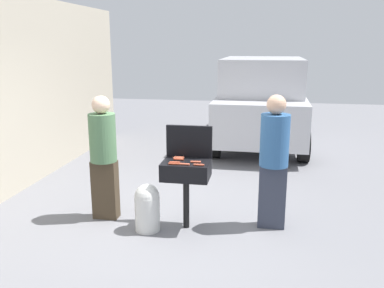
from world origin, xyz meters
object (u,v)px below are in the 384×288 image
object	(u,v)px
hot_dog_2	(199,165)
parked_minivan	(262,101)
bbq_grill	(186,172)
hot_dog_4	(179,157)
hot_dog_0	(175,162)
person_left	(103,153)
hot_dog_1	(184,164)
hot_dog_5	(179,159)
hot_dog_7	(178,158)
propane_tank	(147,207)
hot_dog_3	(174,164)
hot_dog_6	(196,162)
person_right	(274,157)

from	to	relation	value
hot_dog_2	parked_minivan	distance (m)	5.11
bbq_grill	hot_dog_4	xyz separation A→B (m)	(-0.12, 0.14, 0.15)
hot_dog_0	person_left	bearing A→B (deg)	167.99
hot_dog_1	person_left	world-z (taller)	person_left
hot_dog_5	hot_dog_7	size ratio (longest dim) A/B	1.00
hot_dog_5	propane_tank	bearing A→B (deg)	-150.66
hot_dog_7	hot_dog_3	bearing A→B (deg)	-91.09
hot_dog_3	hot_dog_6	size ratio (longest dim) A/B	1.00
hot_dog_4	bbq_grill	bearing A→B (deg)	-50.08
propane_tank	parked_minivan	world-z (taller)	parked_minivan
bbq_grill	hot_dog_0	world-z (taller)	hot_dog_0
hot_dog_2	person_right	size ratio (longest dim) A/B	0.07
hot_dog_3	hot_dog_0	bearing A→B (deg)	89.66
hot_dog_1	hot_dog_2	xyz separation A→B (m)	(0.18, 0.00, 0.00)
hot_dog_7	bbq_grill	bearing A→B (deg)	-36.84
person_left	hot_dog_2	bearing A→B (deg)	-16.60
hot_dog_3	hot_dog_6	bearing A→B (deg)	26.69
propane_tank	hot_dog_0	bearing A→B (deg)	10.74
hot_dog_1	person_left	size ratio (longest dim) A/B	0.08
bbq_grill	hot_dog_7	xyz separation A→B (m)	(-0.12, 0.09, 0.15)
bbq_grill	hot_dog_5	xyz separation A→B (m)	(-0.10, 0.04, 0.15)
hot_dog_5	bbq_grill	bearing A→B (deg)	-22.47
hot_dog_2	hot_dog_5	xyz separation A→B (m)	(-0.29, 0.20, 0.00)
person_right	hot_dog_4	bearing A→B (deg)	0.91
hot_dog_6	person_right	size ratio (longest dim) A/B	0.07
hot_dog_4	hot_dog_5	size ratio (longest dim) A/B	1.00
hot_dog_3	propane_tank	xyz separation A→B (m)	(-0.35, -0.01, -0.58)
hot_dog_5	hot_dog_3	bearing A→B (deg)	-95.95
hot_dog_3	parked_minivan	xyz separation A→B (m)	(1.01, 5.07, 0.12)
hot_dog_5	hot_dog_6	xyz separation A→B (m)	(0.23, -0.08, 0.00)
hot_dog_6	propane_tank	distance (m)	0.85
propane_tank	hot_dog_2	bearing A→B (deg)	1.17
hot_dog_1	hot_dog_3	world-z (taller)	same
hot_dog_2	hot_dog_3	world-z (taller)	same
propane_tank	hot_dog_4	bearing A→B (deg)	40.19
hot_dog_2	hot_dog_6	size ratio (longest dim) A/B	1.00
hot_dog_2	hot_dog_3	xyz separation A→B (m)	(-0.31, -0.01, 0.00)
hot_dog_4	hot_dog_7	bearing A→B (deg)	-95.40
propane_tank	parked_minivan	size ratio (longest dim) A/B	0.14
hot_dog_3	hot_dog_2	bearing A→B (deg)	1.45
hot_dog_2	parked_minivan	bearing A→B (deg)	82.19
hot_dog_3	hot_dog_1	bearing A→B (deg)	2.73
bbq_grill	hot_dog_3	distance (m)	0.25
hot_dog_2	hot_dog_5	distance (m)	0.35
hot_dog_5	hot_dog_6	distance (m)	0.24
hot_dog_2	hot_dog_3	size ratio (longest dim) A/B	1.00
hot_dog_1	hot_dog_3	xyz separation A→B (m)	(-0.13, -0.01, 0.00)
hot_dog_7	person_right	xyz separation A→B (m)	(1.21, 0.13, 0.04)
hot_dog_6	person_right	distance (m)	0.99
hot_dog_6	hot_dog_0	bearing A→B (deg)	-165.25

